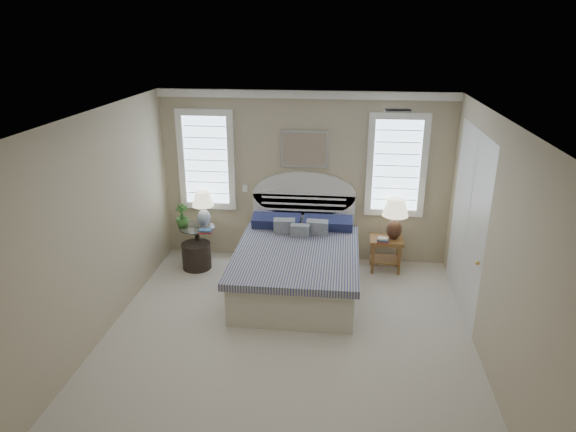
# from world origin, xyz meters

# --- Properties ---
(floor) EXTENTS (4.50, 5.00, 0.01)m
(floor) POSITION_xyz_m (0.00, 0.00, 0.00)
(floor) COLOR beige
(floor) RESTS_ON ground
(ceiling) EXTENTS (4.50, 5.00, 0.01)m
(ceiling) POSITION_xyz_m (0.00, 0.00, 2.70)
(ceiling) COLOR silver
(ceiling) RESTS_ON wall_back
(wall_back) EXTENTS (4.50, 0.02, 2.70)m
(wall_back) POSITION_xyz_m (0.00, 2.50, 1.35)
(wall_back) COLOR #B8AA8A
(wall_back) RESTS_ON floor
(wall_left) EXTENTS (0.02, 5.00, 2.70)m
(wall_left) POSITION_xyz_m (-2.25, 0.00, 1.35)
(wall_left) COLOR #B8AA8A
(wall_left) RESTS_ON floor
(wall_right) EXTENTS (0.02, 5.00, 2.70)m
(wall_right) POSITION_xyz_m (2.25, 0.00, 1.35)
(wall_right) COLOR #B8AA8A
(wall_right) RESTS_ON floor
(crown_molding) EXTENTS (4.50, 0.08, 0.12)m
(crown_molding) POSITION_xyz_m (0.00, 2.46, 2.64)
(crown_molding) COLOR white
(crown_molding) RESTS_ON wall_back
(hvac_vent) EXTENTS (0.30, 0.20, 0.02)m
(hvac_vent) POSITION_xyz_m (1.20, 0.80, 2.68)
(hvac_vent) COLOR #B2B2B2
(hvac_vent) RESTS_ON ceiling
(switch_plate) EXTENTS (0.08, 0.01, 0.12)m
(switch_plate) POSITION_xyz_m (-0.95, 2.48, 1.15)
(switch_plate) COLOR white
(switch_plate) RESTS_ON wall_back
(window_left) EXTENTS (0.90, 0.06, 1.60)m
(window_left) POSITION_xyz_m (-1.55, 2.48, 1.60)
(window_left) COLOR silver
(window_left) RESTS_ON wall_back
(window_right) EXTENTS (0.90, 0.06, 1.60)m
(window_right) POSITION_xyz_m (1.40, 2.48, 1.60)
(window_right) COLOR silver
(window_right) RESTS_ON wall_back
(painting) EXTENTS (0.74, 0.04, 0.58)m
(painting) POSITION_xyz_m (0.00, 2.46, 1.82)
(painting) COLOR silver
(painting) RESTS_ON wall_back
(closet_door) EXTENTS (0.02, 1.80, 2.40)m
(closet_door) POSITION_xyz_m (2.23, 1.20, 1.20)
(closet_door) COLOR silver
(closet_door) RESTS_ON floor
(bed) EXTENTS (1.72, 2.28, 1.47)m
(bed) POSITION_xyz_m (0.00, 1.46, 0.39)
(bed) COLOR beige
(bed) RESTS_ON floor
(side_table_left) EXTENTS (0.56, 0.56, 0.63)m
(side_table_left) POSITION_xyz_m (-1.65, 2.05, 0.39)
(side_table_left) COLOR black
(side_table_left) RESTS_ON floor
(nightstand_right) EXTENTS (0.50, 0.40, 0.53)m
(nightstand_right) POSITION_xyz_m (1.30, 2.15, 0.39)
(nightstand_right) COLOR brown
(nightstand_right) RESTS_ON floor
(floor_pot) EXTENTS (0.56, 0.56, 0.41)m
(floor_pot) POSITION_xyz_m (-1.63, 1.89, 0.21)
(floor_pot) COLOR black
(floor_pot) RESTS_ON floor
(lamp_left) EXTENTS (0.43, 0.43, 0.55)m
(lamp_left) POSITION_xyz_m (-1.55, 2.15, 0.96)
(lamp_left) COLOR white
(lamp_left) RESTS_ON side_table_left
(lamp_right) EXTENTS (0.46, 0.46, 0.64)m
(lamp_right) POSITION_xyz_m (1.41, 2.18, 0.92)
(lamp_right) COLOR black
(lamp_right) RESTS_ON nightstand_right
(potted_plant) EXTENTS (0.24, 0.24, 0.37)m
(potted_plant) POSITION_xyz_m (-1.86, 2.01, 0.81)
(potted_plant) COLOR #2B6729
(potted_plant) RESTS_ON side_table_left
(books_left) EXTENTS (0.20, 0.15, 0.05)m
(books_left) POSITION_xyz_m (-1.45, 1.83, 0.66)
(books_left) COLOR #9E2D27
(books_left) RESTS_ON side_table_left
(books_right) EXTENTS (0.18, 0.14, 0.07)m
(books_right) POSITION_xyz_m (1.24, 2.00, 0.56)
(books_right) COLOR #9E2D27
(books_right) RESTS_ON nightstand_right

